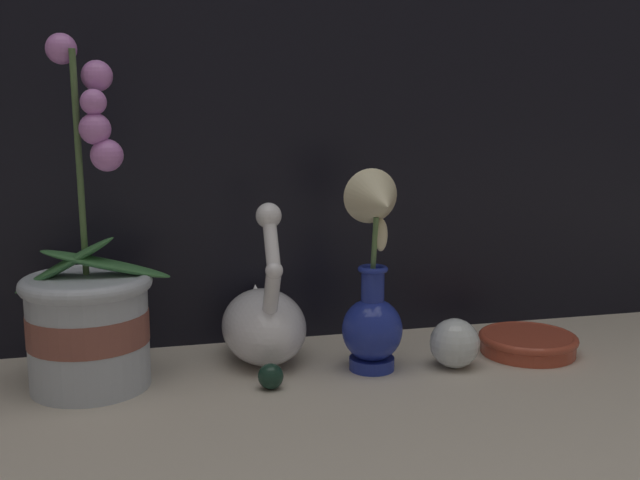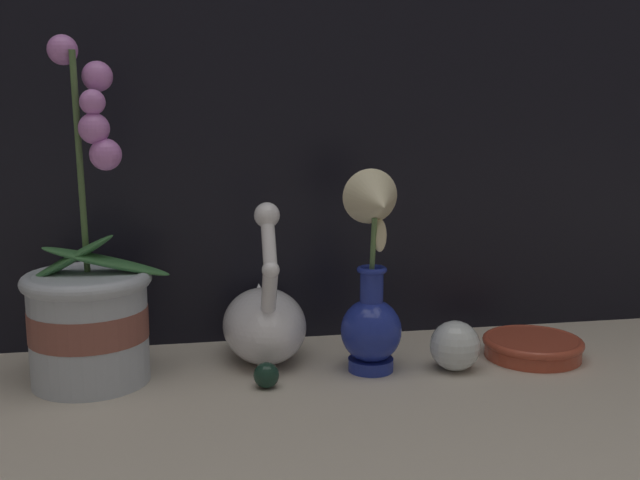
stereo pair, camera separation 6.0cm
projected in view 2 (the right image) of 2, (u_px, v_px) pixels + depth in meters
ground_plane at (340, 395)px, 0.93m from camera, size 2.80×2.80×0.00m
orchid_potted_plant at (89, 309)px, 0.96m from camera, size 0.20×0.16×0.44m
swan_figurine at (264, 320)px, 1.05m from camera, size 0.12×0.20×0.23m
blue_vase at (373, 284)px, 0.99m from camera, size 0.08×0.10×0.27m
glass_sphere at (455, 346)px, 1.01m from camera, size 0.07×0.07×0.07m
amber_dish at (533, 346)px, 1.07m from camera, size 0.14×0.14×0.03m
glass_bauble at (266, 375)px, 0.95m from camera, size 0.03×0.03×0.03m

